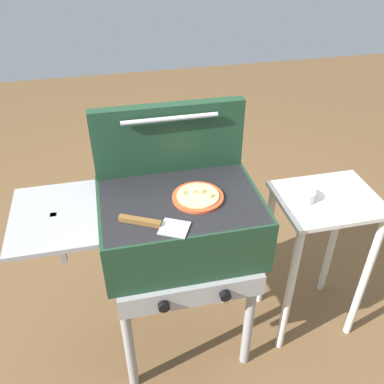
% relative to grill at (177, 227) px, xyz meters
% --- Properties ---
extents(ground_plane, '(8.00, 8.00, 0.00)m').
position_rel_grill_xyz_m(ground_plane, '(0.01, 0.00, -0.76)').
color(ground_plane, brown).
extents(grill, '(0.96, 0.53, 0.90)m').
position_rel_grill_xyz_m(grill, '(0.00, 0.00, 0.00)').
color(grill, '#193823').
rests_on(grill, ground_plane).
extents(grill_lid_open, '(0.63, 0.08, 0.30)m').
position_rel_grill_xyz_m(grill_lid_open, '(0.01, 0.22, 0.30)').
color(grill_lid_open, '#193823').
rests_on(grill_lid_open, grill).
extents(pizza_cheese, '(0.20, 0.20, 0.03)m').
position_rel_grill_xyz_m(pizza_cheese, '(0.08, -0.02, 0.15)').
color(pizza_cheese, '#C64723').
rests_on(pizza_cheese, grill).
extents(spatula, '(0.26, 0.17, 0.02)m').
position_rel_grill_xyz_m(spatula, '(-0.11, -0.14, 0.15)').
color(spatula, '#B7BABF').
rests_on(spatula, grill).
extents(prep_table, '(0.44, 0.36, 0.79)m').
position_rel_grill_xyz_m(prep_table, '(0.67, 0.00, -0.19)').
color(prep_table, beige).
rests_on(prep_table, ground_plane).
extents(topping_bowl_near, '(0.10, 0.10, 0.04)m').
position_rel_grill_xyz_m(topping_bowl_near, '(0.56, 0.02, 0.06)').
color(topping_bowl_near, silver).
rests_on(topping_bowl_near, prep_table).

